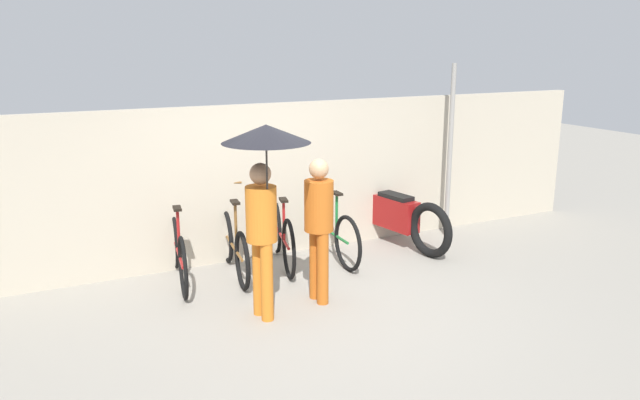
{
  "coord_description": "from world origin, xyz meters",
  "views": [
    {
      "loc": [
        -2.62,
        -5.54,
        2.83
      ],
      "look_at": [
        0.55,
        0.91,
        1.0
      ],
      "focal_mm": 35.0,
      "sensor_mm": 36.0,
      "label": 1
    }
  ],
  "objects_px": {
    "parked_bicycle_2": "(282,235)",
    "pedestrian_leading": "(264,175)",
    "pedestrian_center": "(319,220)",
    "motorcycle": "(395,216)",
    "parked_bicycle_0": "(178,251)",
    "parked_bicycle_1": "(234,246)",
    "parked_bicycle_3": "(330,231)"
  },
  "relations": [
    {
      "from": "pedestrian_leading",
      "to": "motorcycle",
      "type": "bearing_deg",
      "value": -155.96
    },
    {
      "from": "parked_bicycle_0",
      "to": "pedestrian_center",
      "type": "distance_m",
      "value": 1.87
    },
    {
      "from": "pedestrian_center",
      "to": "motorcycle",
      "type": "xyz_separation_m",
      "value": [
        1.87,
        1.34,
        -0.52
      ]
    },
    {
      "from": "pedestrian_leading",
      "to": "pedestrian_center",
      "type": "distance_m",
      "value": 0.96
    },
    {
      "from": "motorcycle",
      "to": "parked_bicycle_2",
      "type": "bearing_deg",
      "value": 81.96
    },
    {
      "from": "parked_bicycle_3",
      "to": "pedestrian_center",
      "type": "xyz_separation_m",
      "value": [
        -0.77,
        -1.21,
        0.56
      ]
    },
    {
      "from": "pedestrian_center",
      "to": "motorcycle",
      "type": "distance_m",
      "value": 2.36
    },
    {
      "from": "parked_bicycle_0",
      "to": "motorcycle",
      "type": "distance_m",
      "value": 3.14
    },
    {
      "from": "parked_bicycle_0",
      "to": "parked_bicycle_2",
      "type": "height_order",
      "value": "parked_bicycle_2"
    },
    {
      "from": "parked_bicycle_2",
      "to": "pedestrian_leading",
      "type": "relative_size",
      "value": 0.84
    },
    {
      "from": "parked_bicycle_0",
      "to": "parked_bicycle_3",
      "type": "bearing_deg",
      "value": -83.12
    },
    {
      "from": "parked_bicycle_3",
      "to": "pedestrian_center",
      "type": "distance_m",
      "value": 1.54
    },
    {
      "from": "parked_bicycle_0",
      "to": "pedestrian_leading",
      "type": "xyz_separation_m",
      "value": [
        0.56,
        -1.47,
        1.17
      ]
    },
    {
      "from": "parked_bicycle_1",
      "to": "parked_bicycle_3",
      "type": "relative_size",
      "value": 0.97
    },
    {
      "from": "parked_bicycle_0",
      "to": "motorcycle",
      "type": "xyz_separation_m",
      "value": [
        3.13,
        0.08,
        0.04
      ]
    },
    {
      "from": "parked_bicycle_3",
      "to": "motorcycle",
      "type": "bearing_deg",
      "value": -81.19
    },
    {
      "from": "parked_bicycle_3",
      "to": "motorcycle",
      "type": "relative_size",
      "value": 0.82
    },
    {
      "from": "parked_bicycle_1",
      "to": "motorcycle",
      "type": "xyz_separation_m",
      "value": [
        2.46,
        0.14,
        0.05
      ]
    },
    {
      "from": "parked_bicycle_1",
      "to": "parked_bicycle_3",
      "type": "bearing_deg",
      "value": -82.26
    },
    {
      "from": "parked_bicycle_1",
      "to": "motorcycle",
      "type": "distance_m",
      "value": 2.46
    },
    {
      "from": "parked_bicycle_1",
      "to": "parked_bicycle_2",
      "type": "height_order",
      "value": "parked_bicycle_2"
    },
    {
      "from": "parked_bicycle_1",
      "to": "pedestrian_leading",
      "type": "distance_m",
      "value": 1.85
    },
    {
      "from": "parked_bicycle_2",
      "to": "pedestrian_leading",
      "type": "height_order",
      "value": "pedestrian_leading"
    },
    {
      "from": "parked_bicycle_2",
      "to": "parked_bicycle_3",
      "type": "bearing_deg",
      "value": -83.28
    },
    {
      "from": "parked_bicycle_2",
      "to": "pedestrian_leading",
      "type": "distance_m",
      "value": 2.05
    },
    {
      "from": "pedestrian_leading",
      "to": "motorcycle",
      "type": "distance_m",
      "value": 3.21
    },
    {
      "from": "pedestrian_center",
      "to": "motorcycle",
      "type": "relative_size",
      "value": 0.76
    },
    {
      "from": "pedestrian_leading",
      "to": "pedestrian_center",
      "type": "xyz_separation_m",
      "value": [
        0.71,
        0.21,
        -0.61
      ]
    },
    {
      "from": "parked_bicycle_2",
      "to": "motorcycle",
      "type": "bearing_deg",
      "value": -75.27
    },
    {
      "from": "parked_bicycle_1",
      "to": "parked_bicycle_3",
      "type": "height_order",
      "value": "parked_bicycle_3"
    },
    {
      "from": "parked_bicycle_3",
      "to": "pedestrian_center",
      "type": "height_order",
      "value": "pedestrian_center"
    },
    {
      "from": "parked_bicycle_3",
      "to": "parked_bicycle_0",
      "type": "bearing_deg",
      "value": 90.63
    }
  ]
}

